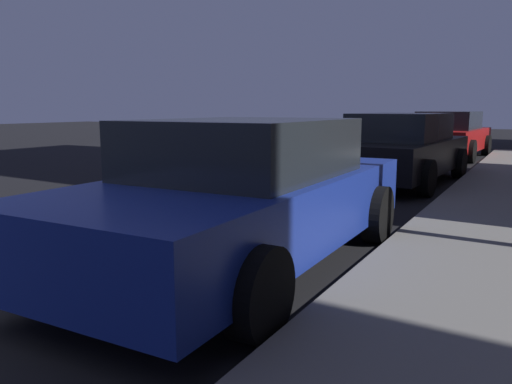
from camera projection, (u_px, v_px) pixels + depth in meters
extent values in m
cube|color=navy|center=(244.00, 208.00, 4.95)|extent=(1.93, 4.61, 0.64)
cube|color=#1E2328|center=(245.00, 148.00, 4.88)|extent=(1.68, 2.15, 0.56)
cylinder|color=black|center=(236.00, 200.00, 6.67)|extent=(0.23, 0.66, 0.66)
cylinder|color=black|center=(377.00, 215.00, 5.77)|extent=(0.23, 0.66, 0.66)
cylinder|color=black|center=(60.00, 254.00, 4.21)|extent=(0.23, 0.66, 0.66)
cylinder|color=black|center=(260.00, 294.00, 3.31)|extent=(0.23, 0.66, 0.66)
cube|color=black|center=(401.00, 155.00, 10.36)|extent=(2.01, 4.60, 0.64)
cube|color=#1E2328|center=(401.00, 127.00, 10.22)|extent=(1.68, 2.44, 0.56)
cylinder|color=black|center=(381.00, 159.00, 12.03)|extent=(0.26, 0.67, 0.66)
cylinder|color=black|center=(459.00, 163.00, 11.08)|extent=(0.26, 0.67, 0.66)
cylinder|color=black|center=(333.00, 171.00, 9.72)|extent=(0.26, 0.67, 0.66)
cylinder|color=black|center=(426.00, 178.00, 8.77)|extent=(0.26, 0.67, 0.66)
cube|color=maroon|center=(449.00, 139.00, 15.66)|extent=(1.98, 4.53, 0.64)
cube|color=#1E2328|center=(450.00, 121.00, 15.45)|extent=(1.65, 2.35, 0.56)
cylinder|color=black|center=(431.00, 143.00, 17.31)|extent=(0.26, 0.67, 0.66)
cylinder|color=black|center=(486.00, 145.00, 16.37)|extent=(0.26, 0.67, 0.66)
cylinder|color=black|center=(408.00, 149.00, 15.02)|extent=(0.26, 0.67, 0.66)
cylinder|color=black|center=(471.00, 151.00, 14.09)|extent=(0.26, 0.67, 0.66)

